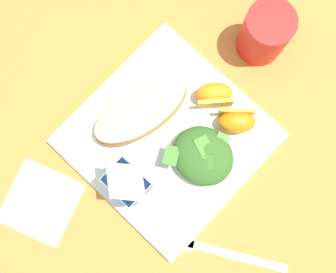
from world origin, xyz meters
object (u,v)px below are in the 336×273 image
at_px(milk_carton, 128,183).
at_px(metal_fork, 219,251).
at_px(cheesy_pizza_bread, 142,109).
at_px(green_salad_pile, 203,156).
at_px(white_plate, 168,138).
at_px(orange_wedge_front, 237,121).
at_px(orange_wedge_middle, 214,95).
at_px(drinking_red_cup, 266,35).
at_px(paper_napkin, 41,202).

height_order(milk_carton, metal_fork, milk_carton).
bearing_deg(cheesy_pizza_bread, metal_fork, 162.11).
bearing_deg(cheesy_pizza_bread, milk_carton, 125.29).
height_order(green_salad_pile, milk_carton, milk_carton).
distance_m(white_plate, green_salad_pile, 0.07).
relative_size(white_plate, cheesy_pizza_bread, 1.53).
height_order(green_salad_pile, orange_wedge_front, green_salad_pile).
height_order(milk_carton, orange_wedge_front, milk_carton).
bearing_deg(milk_carton, orange_wedge_middle, -89.67).
xyz_separation_m(milk_carton, drinking_red_cup, (0.01, -0.32, -0.03)).
bearing_deg(drinking_red_cup, metal_fork, 120.85).
bearing_deg(metal_fork, milk_carton, 6.22).
distance_m(paper_napkin, metal_fork, 0.30).
height_order(cheesy_pizza_bread, paper_napkin, cheesy_pizza_bread).
distance_m(cheesy_pizza_bread, drinking_red_cup, 0.23).
distance_m(metal_fork, drinking_red_cup, 0.36).
bearing_deg(orange_wedge_front, cheesy_pizza_bread, 35.88).
distance_m(cheesy_pizza_bread, metal_fork, 0.26).
distance_m(milk_carton, drinking_red_cup, 0.32).
relative_size(milk_carton, orange_wedge_front, 1.60).
distance_m(orange_wedge_front, metal_fork, 0.21).
height_order(orange_wedge_middle, drinking_red_cup, drinking_red_cup).
bearing_deg(orange_wedge_front, metal_fork, 125.81).
bearing_deg(milk_carton, paper_napkin, 54.63).
height_order(paper_napkin, metal_fork, metal_fork).
height_order(orange_wedge_front, metal_fork, orange_wedge_front).
distance_m(green_salad_pile, milk_carton, 0.13).
xyz_separation_m(white_plate, milk_carton, (-0.01, 0.09, 0.07)).
bearing_deg(white_plate, drinking_red_cup, -90.76).
bearing_deg(orange_wedge_front, milk_carton, 73.94).
relative_size(orange_wedge_front, orange_wedge_middle, 1.00).
xyz_separation_m(green_salad_pile, orange_wedge_middle, (0.05, -0.08, -0.00)).
relative_size(green_salad_pile, drinking_red_cup, 1.14).
xyz_separation_m(green_salad_pile, orange_wedge_front, (-0.00, -0.08, -0.00)).
bearing_deg(paper_napkin, milk_carton, -125.37).
bearing_deg(white_plate, green_salad_pile, -166.89).
height_order(white_plate, cheesy_pizza_bread, cheesy_pizza_bread).
bearing_deg(paper_napkin, orange_wedge_front, -114.50).
xyz_separation_m(cheesy_pizza_bread, green_salad_pile, (-0.12, -0.01, 0.00)).
bearing_deg(green_salad_pile, paper_napkin, 58.99).
bearing_deg(orange_wedge_middle, paper_napkin, 74.74).
distance_m(green_salad_pile, orange_wedge_front, 0.08).
height_order(white_plate, green_salad_pile, green_salad_pile).
relative_size(milk_carton, drinking_red_cup, 1.18).
bearing_deg(paper_napkin, green_salad_pile, -121.01).
relative_size(orange_wedge_front, metal_fork, 0.40).
relative_size(orange_wedge_middle, paper_napkin, 0.62).
bearing_deg(metal_fork, orange_wedge_middle, -44.77).
height_order(milk_carton, drinking_red_cup, milk_carton).
height_order(cheesy_pizza_bread, milk_carton, milk_carton).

